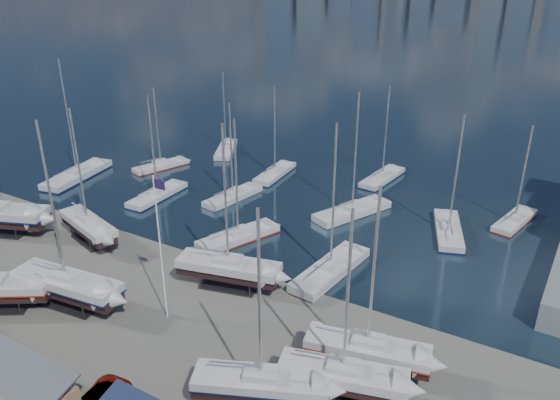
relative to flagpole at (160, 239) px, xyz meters
The scene contains 22 objects.
ground 8.43m from the flagpole, behind, with size 1400.00×1400.00×0.00m, color #605E59.
water 310.24m from the flagpole, 90.57° to the left, with size 1400.00×600.00×0.40m, color #1B2B3F.
sailboat_cradle_2 19.01m from the flagpole, 158.96° to the left, with size 9.60×5.13×15.16m.
sailboat_cradle_3 11.10m from the flagpole, 161.93° to the right, with size 11.08×4.18×17.36m.
sailboat_cradle_4 9.07m from the flagpole, 75.24° to the left, with size 10.33×4.97×16.24m.
sailboat_cradle_5 14.63m from the flagpole, 20.33° to the right, with size 9.81×6.23×15.46m.
sailboat_cradle_6 18.69m from the flagpole, ahead, with size 9.79×4.52×15.33m.
sailboat_cradle_7 18.17m from the flagpole, ahead, with size 9.53×4.88×15.05m.
sailboat_moored_0 38.91m from the flagpole, 150.37° to the left, with size 5.27×12.25×17.74m.
sailboat_moored_1 38.74m from the flagpole, 132.45° to the left, with size 5.03×8.80×12.70m.
sailboat_moored_2 45.26m from the flagpole, 118.87° to the left, with size 6.29×9.17×13.59m.
sailboat_moored_3 27.85m from the flagpole, 133.74° to the left, with size 2.91×9.60×14.26m.
sailboat_moored_4 27.00m from the flagpole, 112.07° to the left, with size 3.96×9.17×13.40m.
sailboat_moored_5 36.01m from the flagpole, 105.21° to the left, with size 3.18×9.33×13.72m.
sailboat_moored_6 17.01m from the flagpole, 100.38° to the left, with size 6.21×10.13×14.67m.
sailboat_moored_7 29.10m from the flagpole, 78.44° to the left, with size 7.03×10.83×15.93m.
sailboat_moored_8 41.13m from the flagpole, 83.16° to the left, with size 3.68×9.68×14.12m.
sailboat_moored_9 18.17m from the flagpole, 56.07° to the left, with size 4.20×11.07×16.31m.
sailboat_moored_10 34.00m from the flagpole, 58.79° to the left, with size 5.75×10.17×14.66m.
sailboat_moored_11 42.73m from the flagpole, 56.37° to the left, with size 4.16×8.76×12.63m.
car_b 14.40m from the flagpole, 111.30° to the right, with size 1.54×4.42×1.46m, color gray.
flagpole is the anchor object (origin of this frame).
Camera 1 is at (31.58, -39.42, 28.99)m, focal length 35.00 mm.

